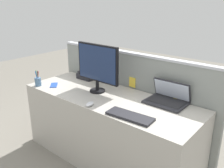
{
  "coord_description": "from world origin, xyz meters",
  "views": [
    {
      "loc": [
        1.5,
        -1.75,
        1.69
      ],
      "look_at": [
        0.0,
        0.05,
        0.86
      ],
      "focal_mm": 39.78,
      "sensor_mm": 36.0,
      "label": 1
    }
  ],
  "objects_px": {
    "keyboard_main": "(130,116)",
    "computer_mouse_right_hand": "(90,104)",
    "desktop_monitor": "(97,65)",
    "laptop": "(168,98)",
    "cell_phone_blue_case": "(54,85)",
    "desk_phone": "(87,75)",
    "pen_cup": "(38,81)"
  },
  "relations": [
    {
      "from": "keyboard_main",
      "to": "desk_phone",
      "type": "bearing_deg",
      "value": 148.98
    },
    {
      "from": "laptop",
      "to": "desk_phone",
      "type": "bearing_deg",
      "value": 178.56
    },
    {
      "from": "laptop",
      "to": "computer_mouse_right_hand",
      "type": "xyz_separation_m",
      "value": [
        -0.51,
        -0.53,
        -0.03
      ]
    },
    {
      "from": "desktop_monitor",
      "to": "computer_mouse_right_hand",
      "type": "xyz_separation_m",
      "value": [
        0.19,
        -0.32,
        -0.27
      ]
    },
    {
      "from": "computer_mouse_right_hand",
      "to": "pen_cup",
      "type": "bearing_deg",
      "value": 164.37
    },
    {
      "from": "pen_cup",
      "to": "cell_phone_blue_case",
      "type": "distance_m",
      "value": 0.18
    },
    {
      "from": "desktop_monitor",
      "to": "cell_phone_blue_case",
      "type": "height_order",
      "value": "desktop_monitor"
    },
    {
      "from": "desk_phone",
      "to": "cell_phone_blue_case",
      "type": "xyz_separation_m",
      "value": [
        -0.1,
        -0.43,
        -0.03
      ]
    },
    {
      "from": "desk_phone",
      "to": "cell_phone_blue_case",
      "type": "relative_size",
      "value": 1.43
    },
    {
      "from": "keyboard_main",
      "to": "pen_cup",
      "type": "height_order",
      "value": "pen_cup"
    },
    {
      "from": "laptop",
      "to": "computer_mouse_right_hand",
      "type": "bearing_deg",
      "value": -134.21
    },
    {
      "from": "keyboard_main",
      "to": "computer_mouse_right_hand",
      "type": "relative_size",
      "value": 4.07
    },
    {
      "from": "laptop",
      "to": "computer_mouse_right_hand",
      "type": "height_order",
      "value": "laptop"
    },
    {
      "from": "computer_mouse_right_hand",
      "to": "desk_phone",
      "type": "bearing_deg",
      "value": 122.04
    },
    {
      "from": "keyboard_main",
      "to": "computer_mouse_right_hand",
      "type": "distance_m",
      "value": 0.42
    },
    {
      "from": "desk_phone",
      "to": "pen_cup",
      "type": "relative_size",
      "value": 1.2
    },
    {
      "from": "desk_phone",
      "to": "keyboard_main",
      "type": "distance_m",
      "value": 1.13
    },
    {
      "from": "desktop_monitor",
      "to": "cell_phone_blue_case",
      "type": "bearing_deg",
      "value": -159.27
    },
    {
      "from": "laptop",
      "to": "keyboard_main",
      "type": "distance_m",
      "value": 0.49
    },
    {
      "from": "laptop",
      "to": "keyboard_main",
      "type": "relative_size",
      "value": 0.92
    },
    {
      "from": "computer_mouse_right_hand",
      "to": "cell_phone_blue_case",
      "type": "distance_m",
      "value": 0.71
    },
    {
      "from": "computer_mouse_right_hand",
      "to": "cell_phone_blue_case",
      "type": "height_order",
      "value": "computer_mouse_right_hand"
    },
    {
      "from": "laptop",
      "to": "computer_mouse_right_hand",
      "type": "relative_size",
      "value": 3.73
    },
    {
      "from": "cell_phone_blue_case",
      "to": "desktop_monitor",
      "type": "bearing_deg",
      "value": -25.3
    },
    {
      "from": "desk_phone",
      "to": "keyboard_main",
      "type": "xyz_separation_m",
      "value": [
        1.01,
        -0.51,
        -0.02
      ]
    },
    {
      "from": "computer_mouse_right_hand",
      "to": "keyboard_main",
      "type": "bearing_deg",
      "value": -8.17
    },
    {
      "from": "laptop",
      "to": "pen_cup",
      "type": "height_order",
      "value": "laptop"
    },
    {
      "from": "desktop_monitor",
      "to": "pen_cup",
      "type": "distance_m",
      "value": 0.74
    },
    {
      "from": "desk_phone",
      "to": "pen_cup",
      "type": "height_order",
      "value": "pen_cup"
    },
    {
      "from": "desktop_monitor",
      "to": "laptop",
      "type": "height_order",
      "value": "desktop_monitor"
    },
    {
      "from": "laptop",
      "to": "keyboard_main",
      "type": "height_order",
      "value": "laptop"
    },
    {
      "from": "laptop",
      "to": "pen_cup",
      "type": "bearing_deg",
      "value": -158.97
    }
  ]
}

